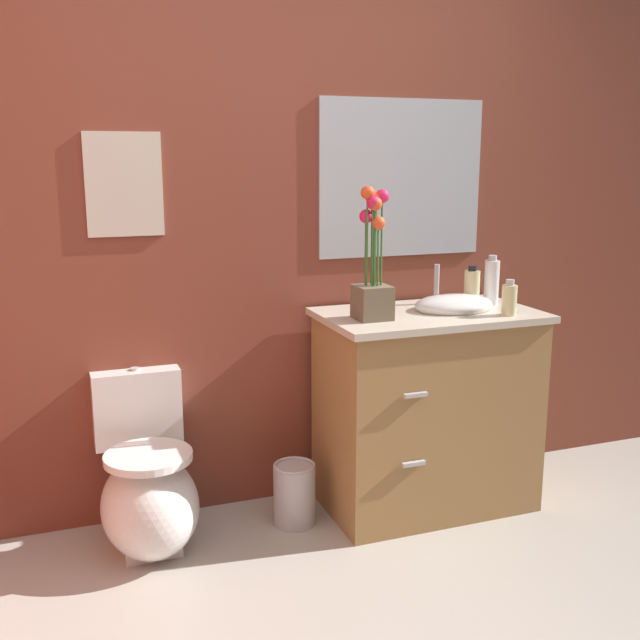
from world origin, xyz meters
name	(u,v)px	position (x,y,z in m)	size (l,w,h in m)	color
wall_back	(318,225)	(0.20, 1.52, 1.25)	(4.31, 0.05, 2.50)	brown
toilet	(148,491)	(-0.63, 1.22, 0.24)	(0.38, 0.59, 0.69)	white
vanity_cabinet	(427,407)	(0.59, 1.19, 0.46)	(0.94, 0.56, 1.07)	#9E7242
flower_vase	(373,269)	(0.30, 1.14, 1.10)	(0.14, 0.14, 0.54)	brown
soap_bottle	(509,299)	(0.87, 1.01, 0.96)	(0.06, 0.06, 0.15)	beige
lotion_bottle	(492,282)	(0.94, 1.25, 0.99)	(0.07, 0.07, 0.22)	white
hand_wash_bottle	(472,288)	(0.82, 1.22, 0.98)	(0.07, 0.07, 0.19)	beige
trash_bin	(294,493)	(-0.02, 1.21, 0.14)	(0.18, 0.18, 0.27)	#B7B7BC
wall_poster	(124,185)	(-0.63, 1.48, 1.44)	(0.30, 0.01, 0.41)	beige
wall_mirror	(402,178)	(0.59, 1.48, 1.45)	(0.80, 0.01, 0.70)	#B2BCC6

